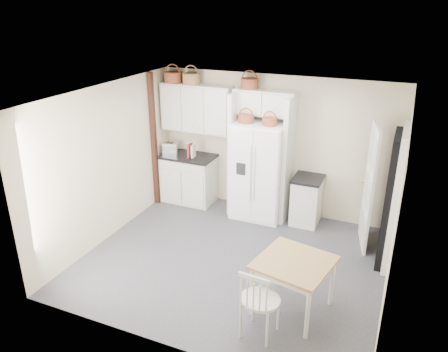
% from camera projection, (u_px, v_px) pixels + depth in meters
% --- Properties ---
extents(floor, '(4.50, 4.50, 0.00)m').
position_uv_depth(floor, '(233.00, 260.00, 6.89)').
color(floor, '#35343C').
rests_on(floor, ground).
extents(ceiling, '(4.50, 4.50, 0.00)m').
position_uv_depth(ceiling, '(234.00, 96.00, 5.91)').
color(ceiling, white).
rests_on(ceiling, wall_back).
extents(wall_back, '(4.50, 0.00, 4.50)m').
position_uv_depth(wall_back, '(274.00, 145.00, 8.10)').
color(wall_back, beige).
rests_on(wall_back, floor).
extents(wall_left, '(0.00, 4.00, 4.00)m').
position_uv_depth(wall_left, '(108.00, 163.00, 7.22)').
color(wall_left, beige).
rests_on(wall_left, floor).
extents(wall_right, '(0.00, 4.00, 4.00)m').
position_uv_depth(wall_right, '(397.00, 212.00, 5.57)').
color(wall_right, beige).
rests_on(wall_right, floor).
extents(refrigerator, '(0.93, 0.75, 1.80)m').
position_uv_depth(refrigerator, '(260.00, 171.00, 8.00)').
color(refrigerator, white).
rests_on(refrigerator, floor).
extents(base_cab_left, '(1.01, 0.64, 0.93)m').
position_uv_depth(base_cab_left, '(189.00, 179.00, 8.76)').
color(base_cab_left, silver).
rests_on(base_cab_left, floor).
extents(base_cab_right, '(0.48, 0.58, 0.85)m').
position_uv_depth(base_cab_right, '(306.00, 201.00, 7.90)').
color(base_cab_right, silver).
rests_on(base_cab_right, floor).
extents(dining_table, '(1.05, 1.05, 0.74)m').
position_uv_depth(dining_table, '(293.00, 285.00, 5.67)').
color(dining_table, '#A77544').
rests_on(dining_table, floor).
extents(windsor_chair, '(0.53, 0.49, 1.01)m').
position_uv_depth(windsor_chair, '(260.00, 300.00, 5.20)').
color(windsor_chair, silver).
rests_on(windsor_chair, floor).
extents(counter_left, '(1.05, 0.68, 0.04)m').
position_uv_depth(counter_left, '(189.00, 156.00, 8.58)').
color(counter_left, black).
rests_on(counter_left, base_cab_left).
extents(counter_right, '(0.52, 0.61, 0.04)m').
position_uv_depth(counter_right, '(308.00, 179.00, 7.74)').
color(counter_right, black).
rests_on(counter_right, base_cab_right).
extents(toaster, '(0.33, 0.25, 0.21)m').
position_uv_depth(toaster, '(170.00, 148.00, 8.67)').
color(toaster, silver).
rests_on(toaster, counter_left).
extents(cookbook_red, '(0.05, 0.18, 0.26)m').
position_uv_depth(cookbook_red, '(190.00, 150.00, 8.42)').
color(cookbook_red, maroon).
rests_on(cookbook_red, counter_left).
extents(cookbook_cream, '(0.05, 0.17, 0.25)m').
position_uv_depth(cookbook_cream, '(193.00, 151.00, 8.40)').
color(cookbook_cream, beige).
rests_on(cookbook_cream, counter_left).
extents(basket_upper_a, '(0.34, 0.34, 0.19)m').
position_uv_depth(basket_upper_a, '(173.00, 77.00, 8.25)').
color(basket_upper_a, brown).
rests_on(basket_upper_a, upper_cabinet).
extents(basket_upper_b, '(0.33, 0.33, 0.20)m').
position_uv_depth(basket_upper_b, '(191.00, 79.00, 8.11)').
color(basket_upper_b, olive).
rests_on(basket_upper_b, upper_cabinet).
extents(basket_bridge_a, '(0.32, 0.32, 0.18)m').
position_uv_depth(basket_bridge_a, '(249.00, 83.00, 7.69)').
color(basket_bridge_a, brown).
rests_on(basket_bridge_a, bridge_cabinet).
extents(basket_fridge_a, '(0.27, 0.27, 0.14)m').
position_uv_depth(basket_fridge_a, '(246.00, 119.00, 7.63)').
color(basket_fridge_a, brown).
rests_on(basket_fridge_a, refrigerator).
extents(basket_fridge_b, '(0.25, 0.25, 0.14)m').
position_uv_depth(basket_fridge_b, '(270.00, 122.00, 7.48)').
color(basket_fridge_b, brown).
rests_on(basket_fridge_b, refrigerator).
extents(upper_cabinet, '(1.40, 0.34, 0.90)m').
position_uv_depth(upper_cabinet, '(197.00, 108.00, 8.28)').
color(upper_cabinet, silver).
rests_on(upper_cabinet, wall_back).
extents(bridge_cabinet, '(1.12, 0.34, 0.45)m').
position_uv_depth(bridge_cabinet, '(265.00, 103.00, 7.70)').
color(bridge_cabinet, silver).
rests_on(bridge_cabinet, wall_back).
extents(fridge_panel_left, '(0.08, 0.60, 2.30)m').
position_uv_depth(fridge_panel_left, '(235.00, 153.00, 8.14)').
color(fridge_panel_left, silver).
rests_on(fridge_panel_left, floor).
extents(fridge_panel_right, '(0.08, 0.60, 2.30)m').
position_uv_depth(fridge_panel_right, '(288.00, 161.00, 7.77)').
color(fridge_panel_right, silver).
rests_on(fridge_panel_right, floor).
extents(trim_post, '(0.09, 0.09, 2.60)m').
position_uv_depth(trim_post, '(154.00, 141.00, 8.35)').
color(trim_post, '#381710').
rests_on(trim_post, floor).
extents(doorway_void, '(0.18, 0.85, 2.05)m').
position_uv_depth(doorway_void, '(391.00, 200.00, 6.56)').
color(doorway_void, black).
rests_on(doorway_void, floor).
extents(door_slab, '(0.21, 0.79, 2.05)m').
position_uv_depth(door_slab, '(369.00, 188.00, 6.98)').
color(door_slab, white).
rests_on(door_slab, floor).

